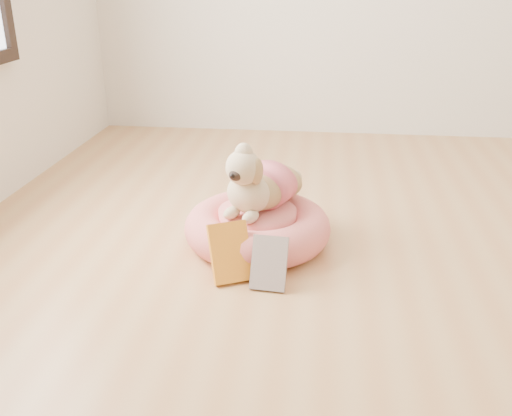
# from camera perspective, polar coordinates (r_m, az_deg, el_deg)

# --- Properties ---
(floor) EXTENTS (4.50, 4.50, 0.00)m
(floor) POSITION_cam_1_polar(r_m,az_deg,el_deg) (2.00, 19.28, -10.22)
(floor) COLOR tan
(floor) RESTS_ON ground
(pet_bed) EXTENTS (0.60, 0.60, 0.15)m
(pet_bed) POSITION_cam_1_polar(r_m,az_deg,el_deg) (2.33, 0.14, -1.95)
(pet_bed) COLOR #D35260
(pet_bed) RESTS_ON floor
(dog) EXTENTS (0.43, 0.50, 0.31)m
(dog) POSITION_cam_1_polar(r_m,az_deg,el_deg) (2.26, 0.33, 3.59)
(dog) COLOR brown
(dog) RESTS_ON pet_bed
(book_yellow) EXTENTS (0.19, 0.18, 0.21)m
(book_yellow) POSITION_cam_1_polar(r_m,az_deg,el_deg) (2.07, -2.59, -4.45)
(book_yellow) COLOR gold
(book_yellow) RESTS_ON floor
(book_white) EXTENTS (0.13, 0.11, 0.18)m
(book_white) POSITION_cam_1_polar(r_m,az_deg,el_deg) (2.02, 1.32, -5.52)
(book_white) COLOR white
(book_white) RESTS_ON floor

